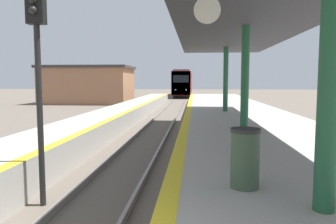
{
  "coord_description": "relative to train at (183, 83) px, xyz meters",
  "views": [
    {
      "loc": [
        2.01,
        -2.01,
        2.6
      ],
      "look_at": [
        0.1,
        21.22,
        0.38
      ],
      "focal_mm": 35.0,
      "sensor_mm": 36.0,
      "label": 1
    }
  ],
  "objects": [
    {
      "name": "train",
      "position": [
        0.0,
        0.0,
        0.0
      ],
      "size": [
        2.78,
        19.29,
        4.27
      ],
      "color": "black",
      "rests_on": "ground"
    },
    {
      "name": "trash_bin",
      "position": [
        2.79,
        -51.24,
        -0.76
      ],
      "size": [
        0.47,
        0.47,
        0.93
      ],
      "color": "#384C38",
      "rests_on": "platform_right"
    },
    {
      "name": "station_building",
      "position": [
        -10.38,
        -19.05,
        -0.0
      ],
      "size": [
        10.13,
        6.67,
        4.31
      ],
      "color": "#9E6B4C",
      "rests_on": "ground"
    },
    {
      "name": "station_canopy",
      "position": [
        3.67,
        -45.17,
        2.27
      ],
      "size": [
        4.73,
        20.75,
        3.67
      ],
      "color": "#1E5133",
      "rests_on": "platform_right"
    },
    {
      "name": "signal_near",
      "position": [
        -1.15,
        -49.89,
        1.05
      ],
      "size": [
        0.36,
        0.31,
        4.62
      ],
      "color": "black",
      "rests_on": "ground"
    }
  ]
}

